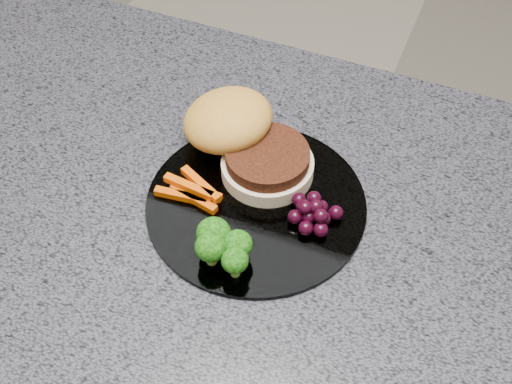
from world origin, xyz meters
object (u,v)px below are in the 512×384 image
burger (242,138)px  plate (256,205)px  grape_bunch (313,213)px  island_cabinet (221,370)px

burger → plate: bearing=-43.4°
plate → grape_bunch: (0.07, 0.00, 0.02)m
island_cabinet → plate: (0.06, 0.01, 0.47)m
plate → grape_bunch: size_ratio=4.12×
island_cabinet → plate: bearing=4.8°
plate → burger: (-0.05, 0.07, 0.03)m
island_cabinet → burger: size_ratio=6.05×
island_cabinet → plate: 0.48m
island_cabinet → grape_bunch: 0.51m
grape_bunch → island_cabinet: bearing=-176.9°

